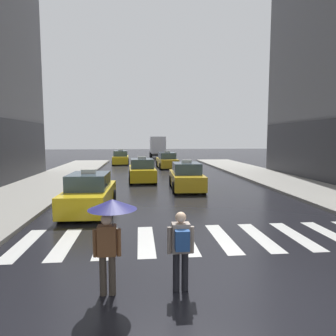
% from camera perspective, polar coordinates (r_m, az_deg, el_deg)
% --- Properties ---
extents(ground_plane, '(160.00, 160.00, 0.00)m').
position_cam_1_polar(ground_plane, '(6.91, 12.60, -21.26)').
color(ground_plane, black).
extents(crosswalk_markings, '(11.30, 2.80, 0.01)m').
position_cam_1_polar(crosswalk_markings, '(9.58, 6.87, -13.30)').
color(crosswalk_markings, silver).
rests_on(crosswalk_markings, ground).
extents(taxi_lead, '(2.01, 4.58, 1.80)m').
position_cam_1_polar(taxi_lead, '(13.34, -14.81, -4.81)').
color(taxi_lead, yellow).
rests_on(taxi_lead, ground).
extents(taxi_second, '(2.05, 4.60, 1.80)m').
position_cam_1_polar(taxi_second, '(18.36, 3.54, -1.77)').
color(taxi_second, gold).
rests_on(taxi_second, ground).
extents(taxi_third, '(2.06, 4.60, 1.80)m').
position_cam_1_polar(taxi_third, '(21.90, -5.01, -0.56)').
color(taxi_third, yellow).
rests_on(taxi_third, ground).
extents(taxi_fourth, '(2.13, 4.63, 1.80)m').
position_cam_1_polar(taxi_fourth, '(31.29, -0.21, 1.35)').
color(taxi_fourth, gold).
rests_on(taxi_fourth, ground).
extents(taxi_fifth, '(2.02, 4.58, 1.80)m').
position_cam_1_polar(taxi_fifth, '(36.20, -9.06, 1.87)').
color(taxi_fifth, yellow).
rests_on(taxi_fifth, ground).
extents(box_truck, '(2.30, 7.55, 3.35)m').
position_cam_1_polar(box_truck, '(47.21, -2.07, 4.20)').
color(box_truck, '#2D2D2D').
rests_on(box_truck, ground).
extents(pedestrian_with_umbrella, '(0.96, 0.96, 1.94)m').
position_cam_1_polar(pedestrian_with_umbrella, '(6.01, -10.97, -9.87)').
color(pedestrian_with_umbrella, '#473D33').
rests_on(pedestrian_with_umbrella, ground).
extents(pedestrian_with_backpack, '(0.55, 0.43, 1.65)m').
position_cam_1_polar(pedestrian_with_backpack, '(6.19, 2.49, -14.61)').
color(pedestrian_with_backpack, black).
rests_on(pedestrian_with_backpack, ground).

